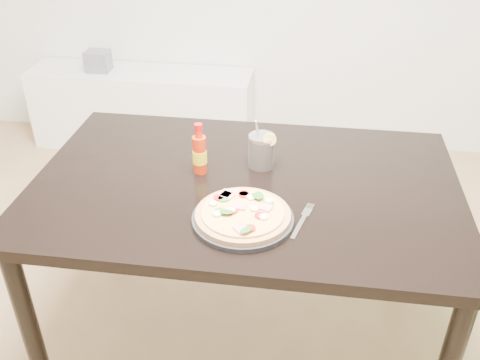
# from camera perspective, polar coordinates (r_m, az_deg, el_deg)

# --- Properties ---
(dining_table) EXTENTS (1.40, 0.90, 0.75)m
(dining_table) POSITION_cam_1_polar(r_m,az_deg,el_deg) (1.80, 0.54, -2.40)
(dining_table) COLOR black
(dining_table) RESTS_ON ground
(plate) EXTENTS (0.30, 0.30, 0.02)m
(plate) POSITION_cam_1_polar(r_m,az_deg,el_deg) (1.57, 0.30, -4.19)
(plate) COLOR black
(plate) RESTS_ON dining_table
(pizza) EXTENTS (0.28, 0.28, 0.03)m
(pizza) POSITION_cam_1_polar(r_m,az_deg,el_deg) (1.56, 0.29, -3.57)
(pizza) COLOR tan
(pizza) RESTS_ON plate
(hot_sauce_bottle) EXTENTS (0.06, 0.06, 0.18)m
(hot_sauce_bottle) POSITION_cam_1_polar(r_m,az_deg,el_deg) (1.78, -4.33, 2.83)
(hot_sauce_bottle) COLOR red
(hot_sauce_bottle) RESTS_ON dining_table
(cola_cup) EXTENTS (0.10, 0.09, 0.18)m
(cola_cup) POSITION_cam_1_polar(r_m,az_deg,el_deg) (1.82, 2.30, 3.06)
(cola_cup) COLOR black
(cola_cup) RESTS_ON dining_table
(fork) EXTENTS (0.06, 0.19, 0.00)m
(fork) POSITION_cam_1_polar(r_m,az_deg,el_deg) (1.59, 6.71, -4.22)
(fork) COLOR silver
(fork) RESTS_ON dining_table
(media_console) EXTENTS (1.40, 0.34, 0.50)m
(media_console) POSITION_cam_1_polar(r_m,az_deg,el_deg) (3.54, -10.31, 7.52)
(media_console) COLOR white
(media_console) RESTS_ON ground
(cd_stack) EXTENTS (0.14, 0.12, 0.13)m
(cd_stack) POSITION_cam_1_polar(r_m,az_deg,el_deg) (3.49, -14.90, 12.18)
(cd_stack) COLOR slate
(cd_stack) RESTS_ON media_console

